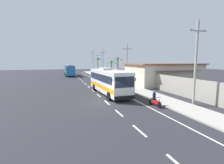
% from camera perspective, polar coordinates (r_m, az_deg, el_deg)
% --- Properties ---
extents(ground_plane, '(160.00, 160.00, 0.00)m').
position_cam_1_polar(ground_plane, '(18.87, -1.78, -7.16)').
color(ground_plane, '#28282D').
extents(sidewalk_kerb, '(3.20, 90.00, 0.14)m').
position_cam_1_polar(sidewalk_kerb, '(30.36, 5.34, -1.52)').
color(sidewalk_kerb, '#A8A399').
rests_on(sidewalk_kerb, ground).
extents(lane_markings, '(3.75, 71.00, 0.01)m').
position_cam_1_polar(lane_markings, '(33.37, -5.02, -0.83)').
color(lane_markings, white).
rests_on(lane_markings, ground).
extents(boundary_wall, '(0.24, 60.00, 2.54)m').
position_cam_1_polar(boundary_wall, '(35.39, 8.47, 1.65)').
color(boundary_wall, '#9E998E').
rests_on(boundary_wall, ground).
extents(coach_bus_foreground, '(3.40, 11.18, 3.68)m').
position_cam_1_polar(coach_bus_foreground, '(23.53, -1.23, 0.48)').
color(coach_bus_foreground, white).
rests_on(coach_bus_foreground, ground).
extents(coach_bus_far_lane, '(3.04, 10.78, 3.61)m').
position_cam_1_polar(coach_bus_far_lane, '(53.98, -14.57, 4.07)').
color(coach_bus_far_lane, '#2366A8').
rests_on(coach_bus_far_lane, ground).
extents(motorcycle_beside_bus, '(0.56, 1.96, 1.63)m').
position_cam_1_polar(motorcycle_beside_bus, '(33.94, -1.95, 0.45)').
color(motorcycle_beside_bus, black).
rests_on(motorcycle_beside_bus, ground).
extents(motorcycle_trailing, '(0.56, 1.96, 1.62)m').
position_cam_1_polar(motorcycle_trailing, '(17.82, 14.65, -6.09)').
color(motorcycle_trailing, black).
rests_on(motorcycle_trailing, ground).
extents(pedestrian_near_kerb, '(0.36, 0.36, 1.77)m').
position_cam_1_polar(pedestrian_near_kerb, '(41.09, -2.39, 2.22)').
color(pedestrian_near_kerb, beige).
rests_on(pedestrian_near_kerb, sidewalk_kerb).
extents(pedestrian_midwalk, '(0.36, 0.36, 1.76)m').
position_cam_1_polar(pedestrian_midwalk, '(39.08, 0.26, 1.96)').
color(pedestrian_midwalk, red).
rests_on(pedestrian_midwalk, sidewalk_kerb).
extents(pedestrian_far_walk, '(0.36, 0.36, 1.58)m').
position_cam_1_polar(pedestrian_far_walk, '(32.35, 2.22, 0.65)').
color(pedestrian_far_walk, '#75388E').
rests_on(pedestrian_far_walk, sidewalk_kerb).
extents(utility_pole_nearest, '(2.20, 0.24, 8.88)m').
position_cam_1_polar(utility_pole_nearest, '(19.48, 27.08, 6.32)').
color(utility_pole_nearest, '#9E9E99').
rests_on(utility_pole_nearest, ground).
extents(utility_pole_mid, '(1.99, 0.24, 8.34)m').
position_cam_1_polar(utility_pole_mid, '(35.18, 5.20, 6.70)').
color(utility_pole_mid, '#9E9E99').
rests_on(utility_pole_mid, ground).
extents(utility_pole_far, '(3.25, 0.24, 8.51)m').
position_cam_1_polar(utility_pole_far, '(52.62, -3.27, 7.15)').
color(utility_pole_far, '#9E9E99').
rests_on(utility_pole_far, ground).
extents(utility_pole_distant, '(2.05, 0.24, 9.47)m').
position_cam_1_polar(utility_pole_distant, '(70.82, -6.64, 7.44)').
color(utility_pole_distant, '#9E9E99').
rests_on(utility_pole_distant, ground).
extents(palm_nearest, '(2.87, 2.68, 5.90)m').
position_cam_1_polar(palm_nearest, '(56.91, -4.95, 6.94)').
color(palm_nearest, brown).
rests_on(palm_nearest, ground).
extents(palm_second, '(3.38, 3.58, 5.77)m').
position_cam_1_polar(palm_second, '(43.98, 2.06, 6.55)').
color(palm_second, brown).
rests_on(palm_second, ground).
extents(palm_third, '(3.58, 3.87, 4.85)m').
position_cam_1_polar(palm_third, '(49.45, -0.17, 5.97)').
color(palm_third, brown).
rests_on(palm_third, ground).
extents(roadside_building, '(13.87, 9.84, 4.24)m').
position_cam_1_polar(roadside_building, '(35.00, 17.11, 2.77)').
color(roadside_building, beige).
rests_on(roadside_building, ground).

